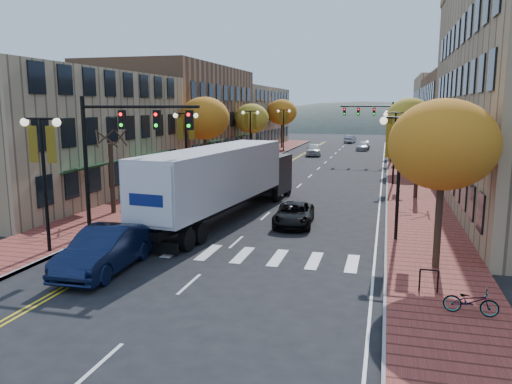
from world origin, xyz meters
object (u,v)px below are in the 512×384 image
Objects in this scene: semi_truck at (226,177)px; navy_sedan at (105,250)px; bicycle at (471,301)px; black_suv at (294,214)px.

semi_truck is 10.63m from navy_sedan.
black_suv is at bearing 42.21° from bicycle.
navy_sedan is 13.48m from bicycle.
bicycle is (7.55, -10.84, -0.04)m from black_suv.
semi_truck reaches higher than bicycle.
black_suv is 13.21m from bicycle.
black_suv is (5.87, 9.63, -0.27)m from navy_sedan.
bicycle is (13.43, -1.21, -0.31)m from navy_sedan.
semi_truck is at bearing 52.68° from bicycle.
black_suv is (4.15, -0.73, -1.87)m from semi_truck.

